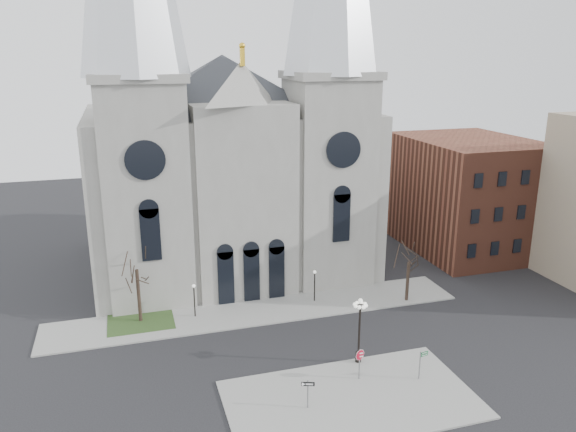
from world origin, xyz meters
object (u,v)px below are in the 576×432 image
object	(u,v)px
one_way_sign	(308,389)
street_name_sign	(421,363)
globe_lamp	(360,323)
stop_sign	(360,358)

from	to	relation	value
one_way_sign	street_name_sign	world-z (taller)	street_name_sign
globe_lamp	street_name_sign	bearing A→B (deg)	-45.47
stop_sign	one_way_sign	world-z (taller)	stop_sign
globe_lamp	street_name_sign	xyz separation A→B (m)	(3.55, -3.61, -2.13)
street_name_sign	one_way_sign	bearing A→B (deg)	176.39
globe_lamp	one_way_sign	xyz separation A→B (m)	(-5.89, -4.62, -2.02)
stop_sign	street_name_sign	size ratio (longest dim) A/B	1.09
one_way_sign	street_name_sign	xyz separation A→B (m)	(9.44, 1.02, -0.11)
globe_lamp	one_way_sign	size ratio (longest dim) A/B	2.56
stop_sign	globe_lamp	xyz separation A→B (m)	(0.94, 2.29, 1.70)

